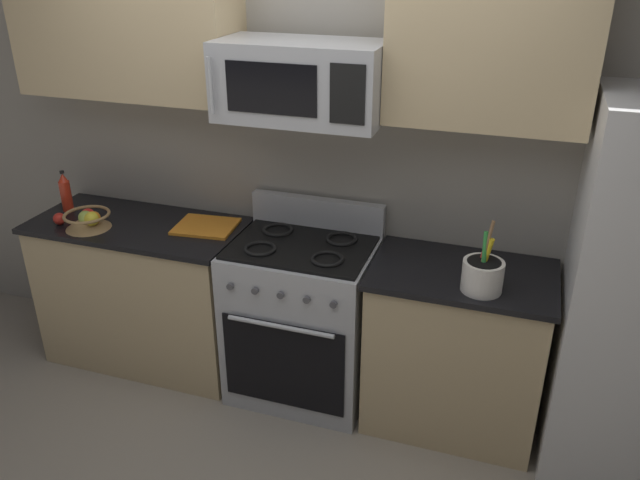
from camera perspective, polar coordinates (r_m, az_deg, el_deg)
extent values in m
plane|color=gray|center=(3.40, -5.36, -19.28)|extent=(16.00, 16.00, 0.00)
cube|color=#9E998E|center=(3.52, 0.30, 7.51)|extent=(8.00, 0.10, 2.60)
cube|color=tan|center=(3.99, -15.33, -4.71)|extent=(1.19, 0.55, 0.88)
cube|color=black|center=(3.79, -16.11, 1.26)|extent=(1.23, 0.59, 0.03)
cube|color=#B2B5BA|center=(3.57, -1.58, -7.26)|extent=(0.76, 0.59, 0.91)
cube|color=black|center=(3.39, -3.31, -11.13)|extent=(0.67, 0.01, 0.51)
cylinder|color=#B2B5BA|center=(3.23, -3.59, -7.76)|extent=(0.57, 0.02, 0.02)
cube|color=black|center=(3.34, -1.67, -0.58)|extent=(0.73, 0.53, 0.02)
cube|color=#B2B5BA|center=(3.54, -0.22, 2.40)|extent=(0.76, 0.06, 0.18)
torus|color=black|center=(3.30, -5.39, -0.78)|extent=(0.17, 0.17, 0.02)
torus|color=black|center=(3.18, 0.65, -1.70)|extent=(0.17, 0.17, 0.02)
torus|color=black|center=(3.50, -3.79, 0.92)|extent=(0.17, 0.17, 0.02)
torus|color=black|center=(3.39, 1.94, 0.11)|extent=(0.17, 0.17, 0.02)
cylinder|color=#4C4C51|center=(3.25, -8.05, -4.15)|extent=(0.04, 0.02, 0.04)
cylinder|color=#4C4C51|center=(3.20, -5.84, -4.55)|extent=(0.04, 0.02, 0.04)
cylinder|color=#4C4C51|center=(3.15, -3.55, -4.96)|extent=(0.04, 0.02, 0.04)
cylinder|color=#4C4C51|center=(3.11, -1.20, -5.38)|extent=(0.04, 0.02, 0.04)
cylinder|color=#4C4C51|center=(3.07, 1.22, -5.79)|extent=(0.04, 0.02, 0.04)
cube|color=tan|center=(3.43, 11.96, -9.74)|extent=(0.86, 0.55, 0.88)
cube|color=black|center=(3.19, 12.68, -3.04)|extent=(0.90, 0.59, 0.03)
cube|color=#B2B5BA|center=(3.09, -1.68, 14.05)|extent=(0.79, 0.40, 0.37)
cube|color=black|center=(2.93, -4.43, 13.35)|extent=(0.44, 0.01, 0.23)
cube|color=black|center=(2.82, 2.47, 12.90)|extent=(0.16, 0.01, 0.26)
cylinder|color=#B2B5BA|center=(3.03, -9.76, 13.46)|extent=(0.02, 0.02, 0.26)
cube|color=tan|center=(3.63, -17.07, 18.25)|extent=(1.22, 0.34, 0.77)
cube|color=tan|center=(2.99, 15.22, 17.14)|extent=(0.89, 0.34, 0.77)
cylinder|color=white|center=(3.01, 14.34, -3.15)|extent=(0.19, 0.19, 0.15)
cylinder|color=black|center=(3.00, 14.37, -2.95)|extent=(0.16, 0.16, 0.13)
cylinder|color=olive|center=(2.96, 14.54, -1.18)|extent=(0.06, 0.05, 0.32)
cylinder|color=red|center=(3.02, 14.27, -1.67)|extent=(0.06, 0.03, 0.22)
cylinder|color=green|center=(2.97, 14.47, -1.69)|extent=(0.03, 0.06, 0.26)
cylinder|color=yellow|center=(2.99, 14.53, -1.84)|extent=(0.07, 0.03, 0.23)
cone|color=#9E7A4C|center=(3.79, -20.08, 1.59)|extent=(0.25, 0.25, 0.08)
torus|color=#9E7A4C|center=(3.77, -20.18, 2.15)|extent=(0.26, 0.26, 0.02)
sphere|color=red|center=(3.79, -20.07, 2.10)|extent=(0.08, 0.08, 0.08)
sphere|color=orange|center=(3.74, -19.62, 1.88)|extent=(0.07, 0.07, 0.07)
sphere|color=yellow|center=(3.73, -19.77, 1.80)|extent=(0.08, 0.08, 0.08)
sphere|color=#9EB74C|center=(3.76, -20.27, 1.90)|extent=(0.08, 0.08, 0.08)
sphere|color=red|center=(3.90, -22.32, 1.77)|extent=(0.07, 0.07, 0.07)
cube|color=orange|center=(3.63, -10.19, 1.21)|extent=(0.36, 0.31, 0.02)
cylinder|color=red|center=(4.06, -21.78, 3.67)|extent=(0.06, 0.06, 0.18)
cone|color=red|center=(4.02, -22.05, 5.21)|extent=(0.06, 0.06, 0.05)
cylinder|color=black|center=(4.01, -22.13, 5.65)|extent=(0.03, 0.03, 0.01)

